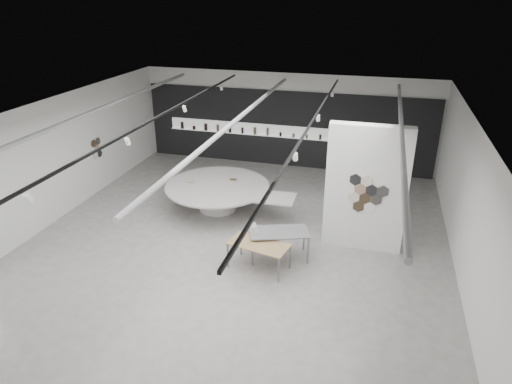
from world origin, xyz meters
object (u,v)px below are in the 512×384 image
(sample_table_wood, at_px, (259,246))
(display_island, at_px, (219,194))
(sample_table_stone, at_px, (279,234))
(kitchen_counter, at_px, (359,165))
(partition_column, at_px, (366,189))

(sample_table_wood, bearing_deg, display_island, 125.59)
(display_island, height_order, sample_table_stone, display_island)
(display_island, height_order, sample_table_wood, display_island)
(display_island, distance_m, sample_table_wood, 3.76)
(display_island, distance_m, sample_table_stone, 3.53)
(sample_table_wood, bearing_deg, kitchen_counter, 74.28)
(kitchen_counter, bearing_deg, sample_table_wood, -101.88)
(sample_table_stone, distance_m, kitchen_counter, 6.97)
(display_island, xyz_separation_m, kitchen_counter, (4.27, 4.34, -0.15))
(sample_table_stone, bearing_deg, sample_table_wood, -121.43)
(sample_table_wood, relative_size, kitchen_counter, 1.11)
(sample_table_stone, height_order, kitchen_counter, kitchen_counter)
(partition_column, xyz_separation_m, sample_table_stone, (-2.13, -1.21, -1.06))
(kitchen_counter, bearing_deg, sample_table_stone, -100.20)
(kitchen_counter, bearing_deg, display_island, -130.66)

